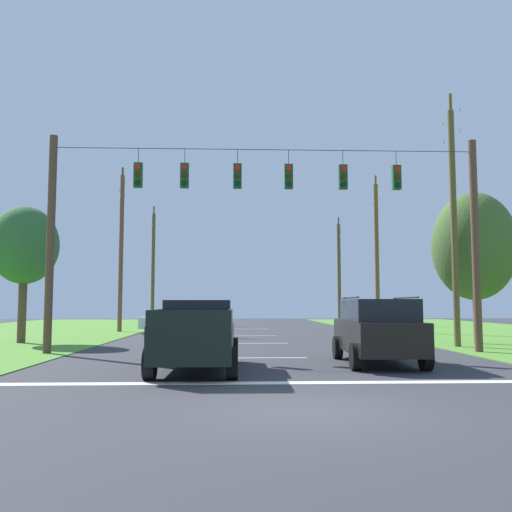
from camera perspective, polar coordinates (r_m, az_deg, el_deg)
ground_plane at (r=10.06m, az=5.14°, el=-15.52°), size 120.00×120.00×0.00m
stop_bar_stripe at (r=13.27m, az=3.28°, el=-12.93°), size 13.74×0.45×0.01m
lane_dash_0 at (r=19.21m, az=1.54°, el=-10.46°), size 2.50×0.15×0.01m
lane_dash_1 at (r=26.14m, az=0.53°, el=-9.00°), size 2.50×0.15×0.01m
lane_dash_2 at (r=32.25m, az=0.00°, el=-8.23°), size 2.50×0.15×0.01m
lane_dash_3 at (r=41.05m, az=-0.48°, el=-7.53°), size 2.50×0.15×0.01m
overhead_signal_span at (r=21.08m, az=1.03°, el=2.99°), size 16.51×0.31×8.24m
pickup_truck at (r=15.65m, az=-6.10°, el=-8.15°), size 2.31×5.42×1.95m
suv_black at (r=17.49m, az=12.42°, el=-7.41°), size 2.34×4.86×2.05m
distant_car_crossing_white at (r=35.06m, az=-8.36°, el=-6.63°), size 4.35×2.11×1.52m
utility_pole_mid_right at (r=25.52m, az=19.74°, el=3.63°), size 0.27×1.94×11.12m
utility_pole_far_right at (r=37.16m, az=12.36°, el=0.31°), size 0.28×1.84×10.36m
utility_pole_near_left at (r=50.53m, az=8.57°, el=-1.57°), size 0.31×1.73×9.72m
utility_pole_far_left at (r=37.75m, az=-13.75°, el=0.79°), size 0.28×1.87×10.99m
utility_pole_distant_right at (r=52.02m, az=-10.58°, el=-0.97°), size 0.32×1.91×10.95m
tree_roadside_right at (r=27.62m, az=21.58°, el=0.94°), size 3.83×3.83×7.03m
tree_roadside_far_right at (r=28.37m, az=-22.79°, el=0.97°), size 3.16×3.16×6.48m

